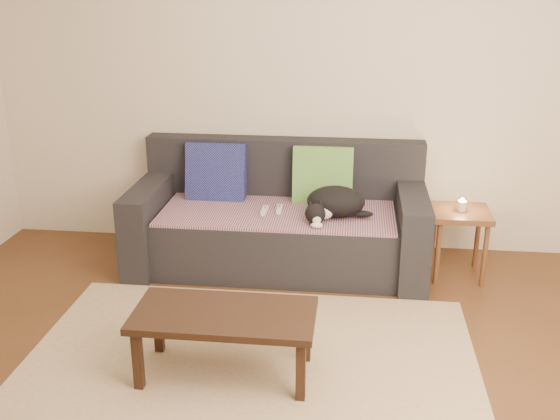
{
  "coord_description": "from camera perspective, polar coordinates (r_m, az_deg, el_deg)",
  "views": [
    {
      "loc": [
        0.53,
        -2.88,
        2.01
      ],
      "look_at": [
        0.05,
        1.2,
        0.55
      ],
      "focal_mm": 42.0,
      "sensor_mm": 36.0,
      "label": 1
    }
  ],
  "objects": [
    {
      "name": "ground",
      "position": [
        3.56,
        -3.18,
        -14.93
      ],
      "size": [
        4.5,
        4.5,
        0.0
      ],
      "primitive_type": "plane",
      "color": "brown",
      "rests_on": "ground"
    },
    {
      "name": "back_wall",
      "position": [
        4.96,
        0.52,
        11.34
      ],
      "size": [
        4.5,
        0.04,
        2.6
      ],
      "primitive_type": "cube",
      "color": "beige",
      "rests_on": "ground"
    },
    {
      "name": "sofa",
      "position": [
        4.8,
        -0.07,
        -1.2
      ],
      "size": [
        2.1,
        0.94,
        0.87
      ],
      "color": "#232328",
      "rests_on": "ground"
    },
    {
      "name": "throw_blanket",
      "position": [
        4.67,
        -0.21,
        -0.22
      ],
      "size": [
        1.66,
        0.74,
        0.02
      ],
      "primitive_type": "cube",
      "color": "#422A4F",
      "rests_on": "sofa"
    },
    {
      "name": "cushion_navy",
      "position": [
        4.93,
        -5.58,
        3.22
      ],
      "size": [
        0.45,
        0.2,
        0.46
      ],
      "primitive_type": "cube",
      "rotation": [
        -0.21,
        0.0,
        0.0
      ],
      "color": "#101446",
      "rests_on": "throw_blanket"
    },
    {
      "name": "cushion_green",
      "position": [
        4.83,
        3.75,
        2.91
      ],
      "size": [
        0.44,
        0.17,
        0.45
      ],
      "primitive_type": "cube",
      "rotation": [
        -0.14,
        0.0,
        0.0
      ],
      "color": "#0E5B59",
      "rests_on": "throw_blanket"
    },
    {
      "name": "cat",
      "position": [
        4.54,
        4.75,
        0.62
      ],
      "size": [
        0.51,
        0.48,
        0.21
      ],
      "rotation": [
        0.0,
        0.0,
        0.33
      ],
      "color": "black",
      "rests_on": "throw_blanket"
    },
    {
      "name": "wii_remote_a",
      "position": [
        4.64,
        -1.35,
        -0.05
      ],
      "size": [
        0.04,
        0.15,
        0.03
      ],
      "primitive_type": "cube",
      "rotation": [
        0.0,
        0.0,
        1.55
      ],
      "color": "white",
      "rests_on": "throw_blanket"
    },
    {
      "name": "wii_remote_b",
      "position": [
        4.66,
        -0.05,
        0.06
      ],
      "size": [
        0.04,
        0.15,
        0.03
      ],
      "primitive_type": "cube",
      "rotation": [
        0.0,
        0.0,
        1.61
      ],
      "color": "white",
      "rests_on": "throw_blanket"
    },
    {
      "name": "side_table",
      "position": [
        4.73,
        15.42,
        -1.04
      ],
      "size": [
        0.39,
        0.39,
        0.49
      ],
      "color": "brown",
      "rests_on": "ground"
    },
    {
      "name": "candle",
      "position": [
        4.68,
        15.56,
        0.38
      ],
      "size": [
        0.06,
        0.06,
        0.09
      ],
      "color": "beige",
      "rests_on": "side_table"
    },
    {
      "name": "rug",
      "position": [
        3.67,
        -2.78,
        -13.54
      ],
      "size": [
        2.5,
        1.8,
        0.01
      ],
      "primitive_type": "cube",
      "color": "tan",
      "rests_on": "ground"
    },
    {
      "name": "coffee_table",
      "position": [
        3.46,
        -4.87,
        -9.53
      ],
      "size": [
        0.95,
        0.47,
        0.38
      ],
      "color": "black",
      "rests_on": "rug"
    }
  ]
}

